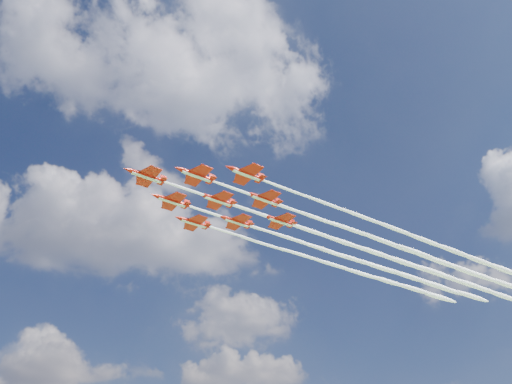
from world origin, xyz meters
TOP-DOWN VIEW (x-y plane):
  - jet_lead at (22.60, 11.54)m, footprint 105.99×47.95m
  - jet_row2_port at (35.18, 8.84)m, footprint 105.99×47.95m
  - jet_row2_starb at (29.42, 22.45)m, footprint 105.99×47.95m
  - jet_row3_port at (47.76, 6.13)m, footprint 105.99×47.95m
  - jet_row3_centre at (42.00, 19.75)m, footprint 105.99×47.95m
  - jet_row3_starb at (36.24, 33.36)m, footprint 105.99×47.95m
  - jet_row4_port at (54.57, 17.04)m, footprint 105.99×47.95m
  - jet_row4_starb at (48.81, 30.66)m, footprint 105.99×47.95m
  - jet_tail at (61.39, 27.95)m, footprint 105.99×47.95m

SIDE VIEW (x-z plane):
  - jet_lead at x=22.60m, z-range 77.39..80.27m
  - jet_row2_port at x=35.18m, z-range 77.39..80.27m
  - jet_row2_starb at x=29.42m, z-range 77.39..80.27m
  - jet_row3_port at x=47.76m, z-range 77.39..80.27m
  - jet_row3_centre at x=42.00m, z-range 77.39..80.27m
  - jet_row3_starb at x=36.24m, z-range 77.39..80.27m
  - jet_row4_port at x=54.57m, z-range 77.39..80.27m
  - jet_row4_starb at x=48.81m, z-range 77.39..80.27m
  - jet_tail at x=61.39m, z-range 77.39..80.27m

